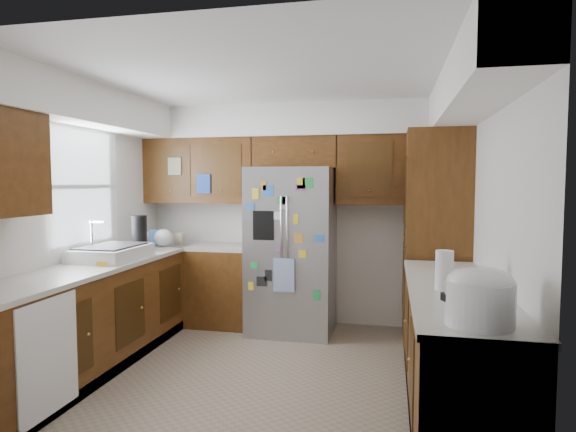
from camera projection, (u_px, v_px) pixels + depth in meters
The scene contains 12 objects.
floor at pixel (264, 372), 4.15m from camera, with size 3.60×3.60×0.00m, color gray.
room_shell at pixel (262, 163), 4.40m from camera, with size 3.64×3.24×2.52m.
left_counter_run at pixel (122, 314), 4.43m from camera, with size 1.36×3.20×0.92m.
right_counter_run at pixel (454, 358), 3.35m from camera, with size 0.63×2.25×0.92m.
pantry at pixel (435, 238), 4.89m from camera, with size 0.60×0.90×2.15m, color #42250C.
fridge at pixel (292, 250), 5.26m from camera, with size 0.90×0.79×1.80m.
bridge_cabinet at pixel (296, 153), 5.41m from camera, with size 0.96×0.34×0.35m, color #42250C.
fridge_top_items at pixel (296, 126), 5.39m from camera, with size 0.76×0.31×0.26m.
sink_assembly at pixel (111, 252), 4.49m from camera, with size 0.52×0.71×0.37m.
left_counter_clutter at pixel (151, 237), 5.20m from camera, with size 0.35×0.85×0.38m.
rice_cooker at pixel (480, 295), 2.42m from camera, with size 0.35×0.34×0.30m.
paper_towel at pixel (444, 270), 3.22m from camera, with size 0.12×0.12×0.27m, color white.
Camera 1 is at (1.06, -3.91, 1.64)m, focal length 30.00 mm.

